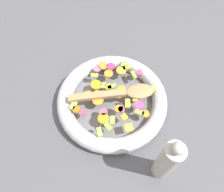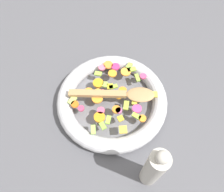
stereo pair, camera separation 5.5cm
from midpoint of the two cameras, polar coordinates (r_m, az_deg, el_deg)
ground_plane at (r=0.75m, az=2.07°, el=-2.06°), size 4.00×4.00×0.00m
skillet at (r=0.74m, az=2.13°, el=-1.24°), size 0.37×0.37×0.05m
chopped_vegetables at (r=0.71m, az=2.25°, el=0.77°), size 0.28×0.28×0.01m
wooden_spoon at (r=0.70m, az=4.66°, el=0.33°), size 0.17×0.26×0.01m
pepper_mill at (r=0.59m, az=13.60°, el=-18.17°), size 0.05×0.05×0.23m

